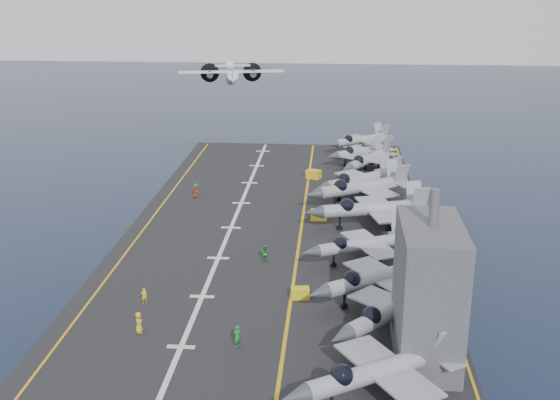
# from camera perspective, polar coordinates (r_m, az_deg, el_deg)

# --- Properties ---
(ground) EXTENTS (500.00, 500.00, 0.00)m
(ground) POSITION_cam_1_polar(r_m,az_deg,el_deg) (93.56, -0.20, -8.35)
(ground) COLOR #142135
(ground) RESTS_ON ground
(hull) EXTENTS (36.00, 90.00, 10.00)m
(hull) POSITION_cam_1_polar(r_m,az_deg,el_deg) (91.44, -0.20, -5.55)
(hull) COLOR #56595E
(hull) RESTS_ON ground
(flight_deck) EXTENTS (38.00, 92.00, 0.40)m
(flight_deck) POSITION_cam_1_polar(r_m,az_deg,el_deg) (89.47, -0.20, -2.50)
(flight_deck) COLOR black
(flight_deck) RESTS_ON hull
(foul_line) EXTENTS (0.35, 90.00, 0.02)m
(foul_line) POSITION_cam_1_polar(r_m,az_deg,el_deg) (89.21, 1.72, -2.42)
(foul_line) COLOR gold
(foul_line) RESTS_ON flight_deck
(landing_centerline) EXTENTS (0.50, 90.00, 0.02)m
(landing_centerline) POSITION_cam_1_polar(r_m,az_deg,el_deg) (90.06, -4.01, -2.26)
(landing_centerline) COLOR silver
(landing_centerline) RESTS_ON flight_deck
(deck_edge_port) EXTENTS (0.25, 90.00, 0.02)m
(deck_edge_port) POSITION_cam_1_polar(r_m,az_deg,el_deg) (92.29, -10.79, -2.03)
(deck_edge_port) COLOR gold
(deck_edge_port) RESTS_ON flight_deck
(deck_edge_stbd) EXTENTS (0.25, 90.00, 0.02)m
(deck_edge_stbd) POSITION_cam_1_polar(r_m,az_deg,el_deg) (89.87, 11.65, -2.65)
(deck_edge_stbd) COLOR gold
(deck_edge_stbd) RESTS_ON flight_deck
(island_superstructure) EXTENTS (5.00, 10.00, 15.00)m
(island_superstructure) POSITION_cam_1_polar(r_m,az_deg,el_deg) (59.07, 12.04, -6.12)
(island_superstructure) COLOR #56595E
(island_superstructure) RESTS_ON flight_deck
(fighter_jet_0) EXTENTS (17.95, 16.41, 5.19)m
(fighter_jet_0) POSITION_cam_1_polar(r_m,az_deg,el_deg) (55.24, 8.00, -13.45)
(fighter_jet_0) COLOR #8C949C
(fighter_jet_0) RESTS_ON flight_deck
(fighter_jet_1) EXTENTS (17.12, 17.44, 5.10)m
(fighter_jet_1) POSITION_cam_1_polar(r_m,az_deg,el_deg) (64.43, 9.29, -8.68)
(fighter_jet_1) COLOR #8F979E
(fighter_jet_1) RESTS_ON flight_deck
(fighter_jet_2) EXTENTS (17.70, 16.51, 5.11)m
(fighter_jet_2) POSITION_cam_1_polar(r_m,az_deg,el_deg) (70.58, 8.01, -6.13)
(fighter_jet_2) COLOR #9BA4AC
(fighter_jet_2) RESTS_ON flight_deck
(fighter_jet_3) EXTENTS (15.92, 13.83, 4.65)m
(fighter_jet_3) POSITION_cam_1_polar(r_m,az_deg,el_deg) (79.19, 6.85, -3.50)
(fighter_jet_3) COLOR #8E949E
(fighter_jet_3) RESTS_ON flight_deck
(fighter_jet_4) EXTENTS (18.10, 14.36, 5.52)m
(fighter_jet_4) POSITION_cam_1_polar(r_m,az_deg,el_deg) (89.73, 7.62, -0.60)
(fighter_jet_4) COLOR #9BA1AA
(fighter_jet_4) RESTS_ON flight_deck
(fighter_jet_5) EXTENTS (19.01, 17.08, 5.50)m
(fighter_jet_5) POSITION_cam_1_polar(r_m,az_deg,el_deg) (98.49, 6.71, 1.14)
(fighter_jet_5) COLOR gray
(fighter_jet_5) RESTS_ON flight_deck
(fighter_jet_6) EXTENTS (18.38, 17.76, 5.34)m
(fighter_jet_6) POSITION_cam_1_polar(r_m,az_deg,el_deg) (102.37, 6.66, 1.76)
(fighter_jet_6) COLOR #9CA4AB
(fighter_jet_6) RESTS_ON flight_deck
(fighter_jet_7) EXTENTS (15.39, 17.09, 4.95)m
(fighter_jet_7) POSITION_cam_1_polar(r_m,az_deg,el_deg) (114.17, 7.16, 3.36)
(fighter_jet_7) COLOR #959CA6
(fighter_jet_7) RESTS_ON flight_deck
(fighter_jet_8) EXTENTS (15.76, 14.88, 4.56)m
(fighter_jet_8) POSITION_cam_1_polar(r_m,az_deg,el_deg) (120.01, 6.74, 4.01)
(fighter_jet_8) COLOR #8E969C
(fighter_jet_8) RESTS_ON flight_deck
(tow_cart_a) EXTENTS (1.95, 1.39, 1.10)m
(tow_cart_a) POSITION_cam_1_polar(r_m,az_deg,el_deg) (71.05, 1.64, -7.57)
(tow_cart_a) COLOR gold
(tow_cart_a) RESTS_ON flight_deck
(tow_cart_b) EXTENTS (2.16, 1.41, 1.29)m
(tow_cart_b) POSITION_cam_1_polar(r_m,az_deg,el_deg) (92.70, 3.18, -1.22)
(tow_cart_b) COLOR yellow
(tow_cart_b) RESTS_ON flight_deck
(tow_cart_c) EXTENTS (2.62, 2.21, 1.33)m
(tow_cart_c) POSITION_cam_1_polar(r_m,az_deg,el_deg) (111.17, 2.75, 2.11)
(tow_cart_c) COLOR gold
(tow_cart_c) RESTS_ON flight_deck
(crew_0) EXTENTS (1.02, 1.34, 2.01)m
(crew_0) POSITION_cam_1_polar(r_m,az_deg,el_deg) (65.79, -11.40, -9.73)
(crew_0) COLOR yellow
(crew_0) RESTS_ON flight_deck
(crew_1) EXTENTS (1.14, 0.94, 1.64)m
(crew_1) POSITION_cam_1_polar(r_m,az_deg,el_deg) (71.09, -10.98, -7.66)
(crew_1) COLOR yellow
(crew_1) RESTS_ON flight_deck
(crew_3) EXTENTS (1.35, 1.38, 1.93)m
(crew_3) POSITION_cam_1_polar(r_m,az_deg,el_deg) (102.71, -6.83, 0.81)
(crew_3) COLOR #1B8522
(crew_3) RESTS_ON flight_deck
(crew_5) EXTENTS (1.14, 1.19, 1.65)m
(crew_5) POSITION_cam_1_polar(r_m,az_deg,el_deg) (102.23, -6.92, 0.64)
(crew_5) COLOR #B21919
(crew_5) RESTS_ON flight_deck
(crew_6) EXTENTS (1.45, 1.47, 2.07)m
(crew_6) POSITION_cam_1_polar(r_m,az_deg,el_deg) (62.37, -3.50, -10.99)
(crew_6) COLOR #20832C
(crew_6) RESTS_ON flight_deck
(crew_7) EXTENTS (1.38, 1.17, 1.94)m
(crew_7) POSITION_cam_1_polar(r_m,az_deg,el_deg) (79.50, -1.23, -4.33)
(crew_7) COLOR #268C33
(crew_7) RESTS_ON flight_deck
(transport_plane) EXTENTS (22.64, 17.48, 4.82)m
(transport_plane) POSITION_cam_1_polar(r_m,az_deg,el_deg) (138.18, -3.96, 9.87)
(transport_plane) COLOR white
(fighter_jet_9) EXTENTS (15.76, 14.88, 4.56)m
(fighter_jet_9) POSITION_cam_1_polar(r_m,az_deg,el_deg) (128.27, 6.61, 4.94)
(fighter_jet_9) COLOR #8E969C
(fighter_jet_9) RESTS_ON flight_deck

